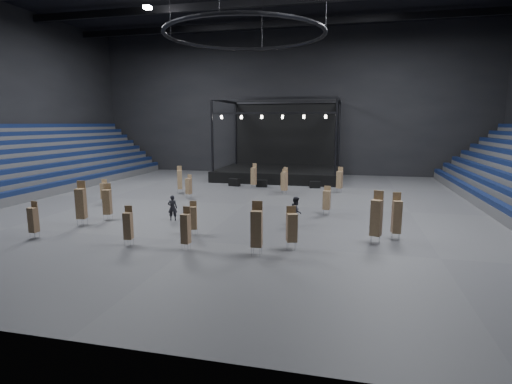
% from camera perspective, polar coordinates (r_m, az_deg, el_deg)
% --- Properties ---
extents(floor, '(50.00, 50.00, 0.00)m').
position_cam_1_polar(floor, '(32.16, -1.50, -1.78)').
color(floor, '#434345').
rests_on(floor, ground).
extents(wall_back, '(50.00, 0.20, 18.00)m').
position_cam_1_polar(wall_back, '(52.15, 4.49, 12.56)').
color(wall_back, black).
rests_on(wall_back, ground).
extents(wall_front, '(50.00, 0.20, 18.00)m').
position_cam_1_polar(wall_front, '(12.69, -28.47, 20.29)').
color(wall_front, black).
rests_on(wall_front, ground).
extents(bleachers_left, '(7.20, 40.00, 6.40)m').
position_cam_1_polar(bleachers_left, '(43.71, -32.03, 2.10)').
color(bleachers_left, '#474749').
rests_on(bleachers_left, floor).
extents(stage, '(14.00, 10.00, 9.20)m').
position_cam_1_polar(stage, '(47.65, 3.49, 3.75)').
color(stage, black).
rests_on(stage, floor).
extents(truss_ring, '(12.30, 12.30, 5.15)m').
position_cam_1_polar(truss_ring, '(32.18, -1.62, 21.54)').
color(truss_ring, black).
rests_on(truss_ring, ceiling).
extents(flight_case_left, '(1.27, 0.88, 0.77)m').
position_cam_1_polar(flight_case_left, '(41.60, -3.10, 1.39)').
color(flight_case_left, black).
rests_on(flight_case_left, floor).
extents(flight_case_mid, '(1.13, 0.62, 0.73)m').
position_cam_1_polar(flight_case_mid, '(40.82, 0.82, 1.22)').
color(flight_case_mid, black).
rests_on(flight_case_mid, floor).
extents(flight_case_right, '(1.14, 0.76, 0.69)m').
position_cam_1_polar(flight_case_right, '(40.63, 8.42, 1.05)').
color(flight_case_right, black).
rests_on(flight_case_right, floor).
extents(chair_stack_0, '(0.44, 0.44, 2.25)m').
position_cam_1_polar(chair_stack_0, '(20.84, -10.01, -5.07)').
color(chair_stack_0, silver).
rests_on(chair_stack_0, floor).
extents(chair_stack_1, '(0.66, 0.66, 2.85)m').
position_cam_1_polar(chair_stack_1, '(27.67, -23.71, -1.42)').
color(chair_stack_1, silver).
rests_on(chair_stack_1, floor).
extents(chair_stack_2, '(0.48, 0.48, 2.14)m').
position_cam_1_polar(chair_stack_2, '(22.32, -17.80, -4.52)').
color(chair_stack_2, silver).
rests_on(chair_stack_2, floor).
extents(chair_stack_3, '(0.61, 0.61, 2.48)m').
position_cam_1_polar(chair_stack_3, '(28.54, -20.49, -1.24)').
color(chair_stack_3, silver).
rests_on(chair_stack_3, floor).
extents(chair_stack_4, '(0.69, 0.69, 2.89)m').
position_cam_1_polar(chair_stack_4, '(22.45, 16.83, -3.41)').
color(chair_stack_4, silver).
rests_on(chair_stack_4, floor).
extents(chair_stack_5, '(0.59, 0.59, 2.54)m').
position_cam_1_polar(chair_stack_5, '(37.89, -10.85, 1.79)').
color(chair_stack_5, silver).
rests_on(chair_stack_5, floor).
extents(chair_stack_6, '(0.52, 0.52, 1.96)m').
position_cam_1_polar(chair_stack_6, '(34.75, -20.91, 0.20)').
color(chair_stack_6, silver).
rests_on(chair_stack_6, floor).
extents(chair_stack_7, '(0.66, 0.66, 2.25)m').
position_cam_1_polar(chair_stack_7, '(20.63, 5.12, -4.96)').
color(chair_stack_7, silver).
rests_on(chair_stack_7, floor).
extents(chair_stack_8, '(0.60, 0.60, 2.50)m').
position_cam_1_polar(chair_stack_8, '(36.52, 4.10, 1.62)').
color(chair_stack_8, silver).
rests_on(chair_stack_8, floor).
extents(chair_stack_9, '(0.61, 0.61, 2.41)m').
position_cam_1_polar(chair_stack_9, '(38.26, 11.85, 1.79)').
color(chair_stack_9, silver).
rests_on(chair_stack_9, floor).
extents(chair_stack_10, '(0.54, 0.54, 2.67)m').
position_cam_1_polar(chair_stack_10, '(23.55, 19.45, -3.25)').
color(chair_stack_10, silver).
rests_on(chair_stack_10, floor).
extents(chair_stack_11, '(0.58, 0.58, 2.69)m').
position_cam_1_polar(chair_stack_11, '(19.63, 0.09, -5.11)').
color(chair_stack_11, silver).
rests_on(chair_stack_11, floor).
extents(chair_stack_12, '(0.53, 0.53, 2.06)m').
position_cam_1_polar(chair_stack_12, '(35.18, -9.59, 0.88)').
color(chair_stack_12, silver).
rests_on(chair_stack_12, floor).
extents(chair_stack_13, '(0.55, 0.55, 2.07)m').
position_cam_1_polar(chair_stack_13, '(28.68, 10.06, -1.07)').
color(chair_stack_13, silver).
rests_on(chair_stack_13, floor).
extents(chair_stack_14, '(0.55, 0.55, 2.50)m').
position_cam_1_polar(chair_stack_14, '(39.92, -0.33, 2.34)').
color(chair_stack_14, silver).
rests_on(chair_stack_14, floor).
extents(chair_stack_15, '(0.56, 0.56, 2.19)m').
position_cam_1_polar(chair_stack_15, '(37.69, 3.99, 1.69)').
color(chair_stack_15, silver).
rests_on(chair_stack_15, floor).
extents(chair_stack_16, '(0.52, 0.52, 1.99)m').
position_cam_1_polar(chair_stack_16, '(23.55, -8.96, -3.58)').
color(chair_stack_16, silver).
rests_on(chair_stack_16, floor).
extents(chair_stack_17, '(0.44, 0.44, 2.11)m').
position_cam_1_polar(chair_stack_17, '(25.87, -29.21, -3.41)').
color(chair_stack_17, silver).
rests_on(chair_stack_17, floor).
extents(man_center, '(0.72, 0.58, 1.71)m').
position_cam_1_polar(man_center, '(27.33, -11.84, -2.22)').
color(man_center, black).
rests_on(man_center, floor).
extents(crew_member, '(0.79, 0.97, 1.86)m').
position_cam_1_polar(crew_member, '(25.52, 5.77, -2.74)').
color(crew_member, black).
rests_on(crew_member, floor).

